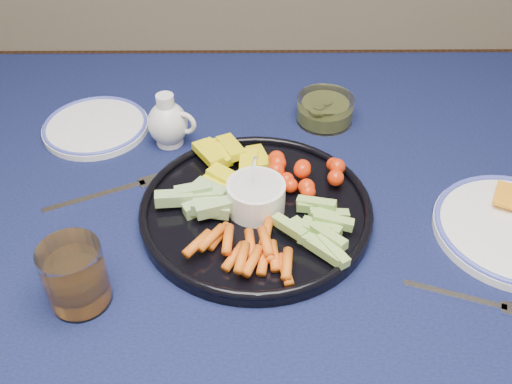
{
  "coord_description": "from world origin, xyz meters",
  "views": [
    {
      "loc": [
        0.04,
        -0.61,
        1.34
      ],
      "look_at": [
        0.05,
        0.01,
        0.79
      ],
      "focal_mm": 40.0,
      "sensor_mm": 36.0,
      "label": 1
    }
  ],
  "objects_px": {
    "dining_table": "(228,262)",
    "side_plate_extra": "(96,126)",
    "crudite_platter": "(254,206)",
    "pickle_bowl": "(325,111)",
    "juice_tumbler": "(76,279)",
    "creamer_pitcher": "(168,123)"
  },
  "relations": [
    {
      "from": "dining_table",
      "to": "side_plate_extra",
      "type": "relative_size",
      "value": 8.86
    },
    {
      "from": "crudite_platter",
      "to": "side_plate_extra",
      "type": "height_order",
      "value": "crudite_platter"
    },
    {
      "from": "crudite_platter",
      "to": "pickle_bowl",
      "type": "distance_m",
      "value": 0.29
    },
    {
      "from": "crudite_platter",
      "to": "juice_tumbler",
      "type": "xyz_separation_m",
      "value": [
        -0.23,
        -0.16,
        0.02
      ]
    },
    {
      "from": "dining_table",
      "to": "pickle_bowl",
      "type": "xyz_separation_m",
      "value": [
        0.17,
        0.27,
        0.11
      ]
    },
    {
      "from": "side_plate_extra",
      "to": "crudite_platter",
      "type": "bearing_deg",
      "value": -38.7
    },
    {
      "from": "dining_table",
      "to": "juice_tumbler",
      "type": "bearing_deg",
      "value": -142.09
    },
    {
      "from": "juice_tumbler",
      "to": "creamer_pitcher",
      "type": "bearing_deg",
      "value": 77.09
    },
    {
      "from": "juice_tumbler",
      "to": "side_plate_extra",
      "type": "height_order",
      "value": "juice_tumbler"
    },
    {
      "from": "pickle_bowl",
      "to": "juice_tumbler",
      "type": "relative_size",
      "value": 1.11
    },
    {
      "from": "crudite_platter",
      "to": "dining_table",
      "type": "bearing_deg",
      "value": -162.79
    },
    {
      "from": "side_plate_extra",
      "to": "dining_table",
      "type": "bearing_deg",
      "value": -44.93
    },
    {
      "from": "dining_table",
      "to": "crudite_platter",
      "type": "bearing_deg",
      "value": 17.21
    },
    {
      "from": "crudite_platter",
      "to": "juice_tumbler",
      "type": "distance_m",
      "value": 0.27
    },
    {
      "from": "pickle_bowl",
      "to": "crudite_platter",
      "type": "bearing_deg",
      "value": -117.02
    },
    {
      "from": "dining_table",
      "to": "juice_tumbler",
      "type": "relative_size",
      "value": 17.95
    },
    {
      "from": "side_plate_extra",
      "to": "creamer_pitcher",
      "type": "bearing_deg",
      "value": -16.0
    },
    {
      "from": "dining_table",
      "to": "juice_tumbler",
      "type": "height_order",
      "value": "juice_tumbler"
    },
    {
      "from": "dining_table",
      "to": "side_plate_extra",
      "type": "xyz_separation_m",
      "value": [
        -0.24,
        0.24,
        0.1
      ]
    },
    {
      "from": "pickle_bowl",
      "to": "side_plate_extra",
      "type": "height_order",
      "value": "pickle_bowl"
    },
    {
      "from": "dining_table",
      "to": "pickle_bowl",
      "type": "relative_size",
      "value": 16.13
    },
    {
      "from": "pickle_bowl",
      "to": "side_plate_extra",
      "type": "bearing_deg",
      "value": -176.31
    }
  ]
}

